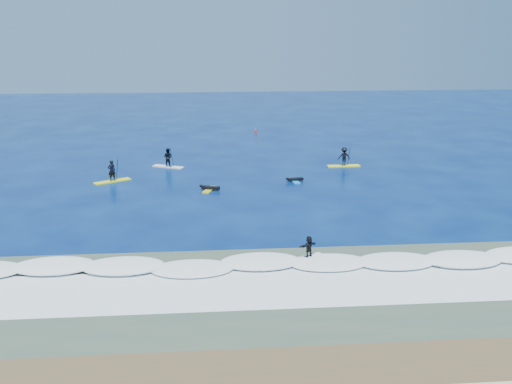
{
  "coord_description": "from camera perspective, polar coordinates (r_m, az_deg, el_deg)",
  "views": [
    {
      "loc": [
        -1.78,
        -40.86,
        13.63
      ],
      "look_at": [
        1.79,
        3.22,
        0.6
      ],
      "focal_mm": 40.0,
      "sensor_mm": 36.0,
      "label": 1
    }
  ],
  "objects": [
    {
      "name": "sup_paddler_right",
      "position": [
        57.43,
        8.79,
        3.4
      ],
      "size": [
        3.26,
        0.89,
        2.27
      ],
      "rotation": [
        0.0,
        0.0,
        0.02
      ],
      "color": "yellow",
      "rests_on": "ground"
    },
    {
      "name": "wave_surfer",
      "position": [
        34.29,
        5.3,
        -5.61
      ],
      "size": [
        1.98,
        1.42,
        1.42
      ],
      "rotation": [
        0.0,
        0.0,
        0.5
      ],
      "color": "white",
      "rests_on": "breaking_wave"
    },
    {
      "name": "sup_paddler_center",
      "position": [
        57.11,
        -8.8,
        3.28
      ],
      "size": [
        3.22,
        2.1,
        2.24
      ],
      "rotation": [
        0.0,
        0.0,
        -0.45
      ],
      "color": "white",
      "rests_on": "ground"
    },
    {
      "name": "sup_paddler_left",
      "position": [
        52.78,
        -14.21,
        1.75
      ],
      "size": [
        3.27,
        2.39,
        2.32
      ],
      "rotation": [
        0.0,
        0.0,
        0.53
      ],
      "color": "yellow",
      "rests_on": "ground"
    },
    {
      "name": "ground",
      "position": [
        43.1,
        -2.02,
        -2.03
      ],
      "size": [
        160.0,
        160.0,
        0.0
      ],
      "primitive_type": "plane",
      "color": "#031345",
      "rests_on": "ground"
    },
    {
      "name": "prone_paddler_near",
      "position": [
        48.88,
        -4.66,
        0.36
      ],
      "size": [
        1.76,
        2.32,
        0.47
      ],
      "rotation": [
        0.0,
        0.0,
        1.24
      ],
      "color": "gold",
      "rests_on": "ground"
    },
    {
      "name": "whitewater",
      "position": [
        31.06,
        -0.89,
        -9.61
      ],
      "size": [
        34.0,
        5.0,
        0.02
      ],
      "primitive_type": "cube",
      "color": "silver",
      "rests_on": "ground"
    },
    {
      "name": "marker_buoy",
      "position": [
        74.08,
        -0.04,
        6.06
      ],
      "size": [
        0.31,
        0.31,
        0.73
      ],
      "rotation": [
        0.0,
        0.0,
        0.37
      ],
      "color": "red",
      "rests_on": "ground"
    },
    {
      "name": "prone_paddler_far",
      "position": [
        51.53,
        3.87,
        1.21
      ],
      "size": [
        1.63,
        2.11,
        0.43
      ],
      "rotation": [
        0.0,
        0.0,
        1.73
      ],
      "color": "#1C82D3",
      "rests_on": "ground"
    },
    {
      "name": "breaking_wave",
      "position": [
        33.78,
        -1.22,
        -7.38
      ],
      "size": [
        40.0,
        6.0,
        0.3
      ],
      "primitive_type": "cube",
      "color": "white",
      "rests_on": "ground"
    },
    {
      "name": "wet_sand_strip",
      "position": [
        23.74,
        0.54,
        -18.62
      ],
      "size": [
        90.0,
        5.0,
        0.08
      ],
      "primitive_type": "cube",
      "color": "brown",
      "rests_on": "ground"
    },
    {
      "name": "shallow_water",
      "position": [
        30.16,
        -0.76,
        -10.43
      ],
      "size": [
        90.0,
        13.0,
        0.01
      ],
      "primitive_type": "cube",
      "color": "#364A3A",
      "rests_on": "ground"
    }
  ]
}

